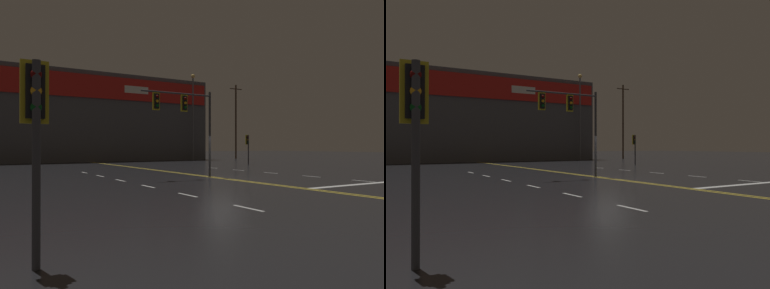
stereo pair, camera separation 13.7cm
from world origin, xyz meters
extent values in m
plane|color=black|center=(0.00, 0.00, 0.00)|extent=(200.00, 200.00, 0.00)
cube|color=gold|center=(-0.15, 0.00, 0.00)|extent=(0.12, 60.00, 0.01)
cube|color=gold|center=(0.15, 0.00, 0.00)|extent=(0.12, 60.00, 0.01)
cube|color=silver|center=(-5.56, -9.00, 0.00)|extent=(0.12, 1.40, 0.01)
cube|color=silver|center=(-5.56, -5.40, 0.00)|extent=(0.12, 1.40, 0.01)
cube|color=silver|center=(-5.56, -1.80, 0.00)|extent=(0.12, 1.40, 0.01)
cube|color=silver|center=(-5.56, 1.80, 0.00)|extent=(0.12, 1.40, 0.01)
cube|color=silver|center=(-5.56, 5.40, 0.00)|extent=(0.12, 1.40, 0.01)
cube|color=silver|center=(-5.56, 9.00, 0.00)|extent=(0.12, 1.40, 0.01)
cube|color=silver|center=(5.56, -5.40, 0.00)|extent=(0.12, 1.40, 0.01)
cube|color=silver|center=(5.56, -1.80, 0.00)|extent=(0.12, 1.40, 0.01)
cube|color=silver|center=(5.56, 1.80, 0.00)|extent=(0.12, 1.40, 0.01)
cube|color=silver|center=(5.56, 5.40, 0.00)|extent=(0.12, 1.40, 0.01)
cube|color=silver|center=(5.56, 9.00, 0.00)|extent=(0.12, 1.40, 0.01)
cube|color=silver|center=(5.56, -6.38, 0.00)|extent=(10.67, 0.40, 0.01)
cylinder|color=#38383D|center=(-0.11, 1.08, 2.60)|extent=(0.14, 0.14, 5.20)
cylinder|color=#38383D|center=(-2.38, 1.08, 4.95)|extent=(4.54, 0.10, 0.10)
cube|color=black|center=(-1.92, 1.08, 4.41)|extent=(0.28, 0.24, 0.84)
cube|color=gold|center=(-1.92, 1.08, 4.41)|extent=(0.42, 0.08, 0.99)
sphere|color=#500705|center=(-1.92, 0.93, 4.66)|extent=(0.17, 0.17, 0.17)
sphere|color=orange|center=(-1.92, 0.93, 4.41)|extent=(0.17, 0.17, 0.17)
sphere|color=#084513|center=(-1.92, 0.93, 4.16)|extent=(0.17, 0.17, 0.17)
cube|color=black|center=(-3.74, 1.08, 4.41)|extent=(0.28, 0.24, 0.84)
cube|color=gold|center=(-3.74, 1.08, 4.41)|extent=(0.42, 0.08, 0.99)
sphere|color=#500705|center=(-3.74, 0.93, 4.66)|extent=(0.17, 0.17, 0.17)
sphere|color=orange|center=(-3.74, 0.93, 4.41)|extent=(0.17, 0.17, 0.17)
sphere|color=#084513|center=(-3.74, 0.93, 4.16)|extent=(0.17, 0.17, 0.17)
cylinder|color=#38383D|center=(-12.00, -11.68, 1.60)|extent=(0.13, 0.13, 3.20)
cube|color=black|center=(-12.00, -11.50, 2.73)|extent=(0.28, 0.24, 0.84)
cube|color=gold|center=(-12.00, -11.50, 2.73)|extent=(0.42, 0.08, 0.99)
sphere|color=#500705|center=(-12.00, -11.66, 2.99)|extent=(0.17, 0.17, 0.17)
sphere|color=orange|center=(-12.00, -11.66, 2.73)|extent=(0.17, 0.17, 0.17)
sphere|color=#084513|center=(-12.00, -11.66, 2.48)|extent=(0.17, 0.17, 0.17)
cylinder|color=#38383D|center=(12.00, 11.85, 1.51)|extent=(0.13, 0.13, 3.03)
cube|color=black|center=(12.00, 12.03, 2.56)|extent=(0.28, 0.24, 0.84)
cube|color=gold|center=(12.00, 12.03, 2.56)|extent=(0.42, 0.08, 0.99)
sphere|color=#500705|center=(12.00, 11.87, 2.81)|extent=(0.17, 0.17, 0.17)
sphere|color=orange|center=(12.00, 11.87, 2.56)|extent=(0.17, 0.17, 0.17)
sphere|color=#084513|center=(12.00, 11.87, 2.31)|extent=(0.17, 0.17, 0.17)
cylinder|color=#59595E|center=(13.63, 25.33, 5.62)|extent=(0.20, 0.20, 11.23)
sphere|color=#F4C666|center=(13.63, 25.33, 11.40)|extent=(0.56, 0.56, 0.56)
cube|color=#4C4C51|center=(0.00, 31.23, 5.45)|extent=(32.55, 10.00, 10.91)
cube|color=red|center=(0.00, 26.13, 9.00)|extent=(31.90, 0.20, 2.73)
cube|color=white|center=(5.70, 26.08, 9.00)|extent=(3.20, 0.16, 0.90)
cylinder|color=#4C3828|center=(22.14, 26.80, 5.56)|extent=(0.26, 0.26, 11.13)
cube|color=#4C3828|center=(22.14, 26.80, 10.53)|extent=(2.20, 0.12, 0.12)
camera|label=1|loc=(-12.95, -17.79, 1.88)|focal=35.00mm
camera|label=2|loc=(-12.83, -17.87, 1.88)|focal=35.00mm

